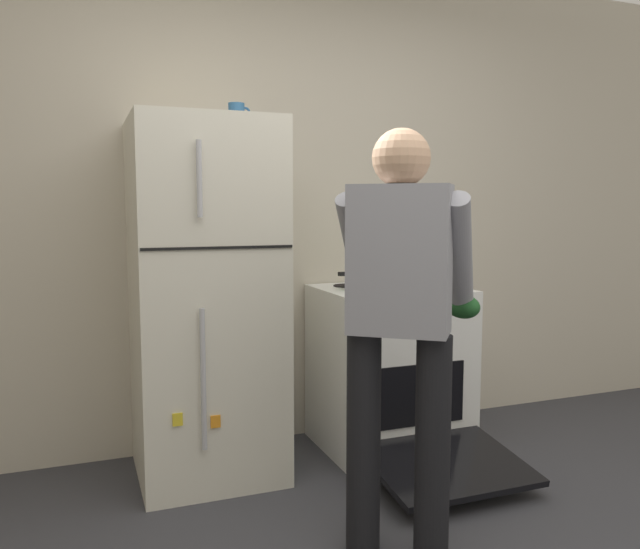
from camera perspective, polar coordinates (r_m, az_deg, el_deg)
kitchen_wall_back at (r=3.59m, az=-4.01°, el=6.52°), size 6.00×0.10×2.70m
refrigerator at (r=3.14m, az=-10.31°, el=-2.31°), size 0.68×0.72×1.73m
stove_range at (r=3.54m, az=6.36°, el=-8.49°), size 0.76×1.20×0.89m
person_cook at (r=2.35m, az=7.31°, el=-2.92°), size 0.65×0.68×1.60m
red_pot at (r=3.35m, az=4.29°, el=-0.45°), size 0.33×0.23×0.10m
coffee_mug at (r=3.23m, az=-7.51°, el=14.26°), size 0.11×0.08×0.10m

